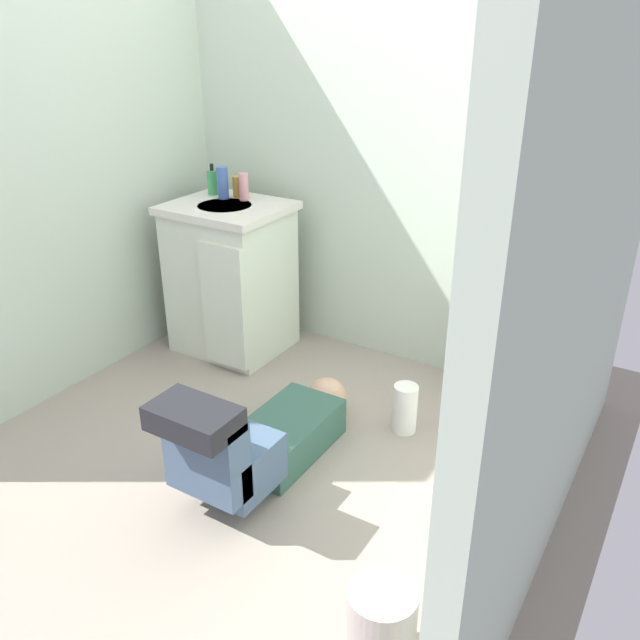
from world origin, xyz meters
The scene contains 16 objects.
ground_plane centered at (0.00, 0.00, -0.02)m, with size 2.76×3.04×0.04m, color gray.
wall_back centered at (0.00, 1.06, 1.20)m, with size 2.42×0.08×2.40m, color beige.
wall_left centered at (-1.17, 0.00, 1.20)m, with size 0.08×2.04×2.40m, color beige.
wall_right centered at (1.17, 0.00, 1.20)m, with size 0.08×2.04×2.40m, color beige.
toilet centered at (0.77, 0.71, 0.37)m, with size 0.36×0.46×0.75m.
vanity_cabinet centered at (-0.70, 0.65, 0.42)m, with size 0.60×0.53×0.82m.
faucet centered at (-0.70, 0.80, 0.87)m, with size 0.02×0.02×0.10m, color silver.
person_plumber centered at (0.11, -0.20, 0.18)m, with size 0.39×1.06×0.52m.
tissue_box centered at (0.73, 0.80, 0.80)m, with size 0.22×0.11×0.10m, color silver.
toiletry_bag centered at (0.88, 0.80, 0.81)m, with size 0.12×0.09×0.11m, color #33598C.
soap_dispenser centered at (-0.89, 0.78, 0.89)m, with size 0.06×0.06×0.17m.
bottle_blue centered at (-0.79, 0.74, 0.90)m, with size 0.06×0.06×0.17m, color #4264B4.
bottle_amber centered at (-0.74, 0.81, 0.88)m, with size 0.06×0.06×0.11m, color gold.
bottle_pink centered at (-0.67, 0.77, 0.89)m, with size 0.05×0.05×0.14m, color pink.
trash_can centered at (0.91, -0.72, 0.14)m, with size 0.20×0.20×0.28m, color #A29693.
paper_towel_roll centered at (0.47, 0.39, 0.11)m, with size 0.11×0.11×0.23m, color white.
Camera 1 is at (1.45, -1.94, 1.72)m, focal length 36.97 mm.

